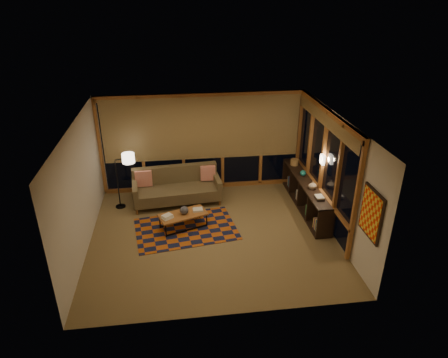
{
  "coord_description": "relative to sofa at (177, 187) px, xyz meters",
  "views": [
    {
      "loc": [
        -0.72,
        -7.67,
        5.15
      ],
      "look_at": [
        0.34,
        0.59,
        1.12
      ],
      "focal_mm": 32.0,
      "sensor_mm": 36.0,
      "label": 1
    }
  ],
  "objects": [
    {
      "name": "book_stack_b",
      "position": [
        0.47,
        -1.12,
        -0.06
      ],
      "size": [
        0.25,
        0.21,
        0.05
      ],
      "primitive_type": null,
      "rotation": [
        0.0,
        0.0,
        0.05
      ],
      "color": "beige",
      "rests_on": "coffee_table"
    },
    {
      "name": "shelf_book_stack",
      "position": [
        3.25,
        -1.57,
        0.33
      ],
      "size": [
        0.19,
        0.27,
        0.08
      ],
      "primitive_type": null,
      "rotation": [
        0.0,
        0.0,
        0.03
      ],
      "color": "beige",
      "rests_on": "bookshelf"
    },
    {
      "name": "coffee_table",
      "position": [
        0.11,
        -1.22,
        -0.27
      ],
      "size": [
        1.21,
        0.84,
        0.37
      ],
      "primitive_type": null,
      "rotation": [
        0.0,
        0.0,
        0.34
      ],
      "color": "olive",
      "rests_on": "floor"
    },
    {
      "name": "ceiling",
      "position": [
        0.76,
        -1.63,
        2.24
      ],
      "size": [
        5.5,
        5.0,
        0.01
      ],
      "primitive_type": "cube",
      "color": "#EEE1CB",
      "rests_on": "walls"
    },
    {
      "name": "teal_bowl",
      "position": [
        3.25,
        -0.32,
        0.37
      ],
      "size": [
        0.17,
        0.17,
        0.15
      ],
      "primitive_type": "sphere",
      "rotation": [
        0.0,
        0.0,
        0.13
      ],
      "color": "#1B716C",
      "rests_on": "bookshelf"
    },
    {
      "name": "book_stack_a",
      "position": [
        -0.25,
        -1.36,
        -0.05
      ],
      "size": [
        0.33,
        0.32,
        0.08
      ],
      "primitive_type": null,
      "rotation": [
        0.0,
        0.0,
        0.62
      ],
      "color": "beige",
      "rests_on": "coffee_table"
    },
    {
      "name": "wall_sconce",
      "position": [
        3.38,
        -1.18,
        1.09
      ],
      "size": [
        0.12,
        0.18,
        0.22
      ],
      "primitive_type": null,
      "color": "#FFE9C8",
      "rests_on": "walls"
    },
    {
      "name": "pillow_left",
      "position": [
        -0.84,
        0.17,
        0.21
      ],
      "size": [
        0.43,
        0.15,
        0.43
      ],
      "primitive_type": null,
      "rotation": [
        0.0,
        0.0,
        0.01
      ],
      "color": "red",
      "rests_on": "sofa"
    },
    {
      "name": "sofa",
      "position": [
        0.0,
        0.0,
        0.0
      ],
      "size": [
        2.3,
        1.1,
        0.91
      ],
      "primitive_type": null,
      "rotation": [
        0.0,
        0.0,
        0.09
      ],
      "color": "brown",
      "rests_on": "floor"
    },
    {
      "name": "walls",
      "position": [
        0.76,
        -1.63,
        0.89
      ],
      "size": [
        5.51,
        5.01,
        2.7
      ],
      "color": "beige",
      "rests_on": "floor"
    },
    {
      "name": "floor",
      "position": [
        0.76,
        -1.63,
        -0.46
      ],
      "size": [
        5.5,
        5.0,
        0.01
      ],
      "primitive_type": "cube",
      "color": "olive",
      "rests_on": "ground"
    },
    {
      "name": "bookshelf",
      "position": [
        3.25,
        -0.63,
        -0.08
      ],
      "size": [
        0.4,
        2.97,
        0.74
      ],
      "primitive_type": null,
      "color": "black",
      "rests_on": "floor"
    },
    {
      "name": "wall_art",
      "position": [
        3.47,
        -3.48,
        0.99
      ],
      "size": [
        0.06,
        0.74,
        0.94
      ],
      "primitive_type": null,
      "color": "red",
      "rests_on": "walls"
    },
    {
      "name": "ceramic_pot",
      "position": [
        0.14,
        -1.22,
        0.01
      ],
      "size": [
        0.28,
        0.28,
        0.2
      ],
      "primitive_type": "sphere",
      "rotation": [
        0.0,
        0.0,
        0.63
      ],
      "color": "black",
      "rests_on": "coffee_table"
    },
    {
      "name": "basket",
      "position": [
        3.23,
        0.38,
        0.37
      ],
      "size": [
        0.24,
        0.24,
        0.16
      ],
      "primitive_type": "cylinder",
      "rotation": [
        0.0,
        0.0,
        -0.11
      ],
      "color": "#AD8D4C",
      "rests_on": "bookshelf"
    },
    {
      "name": "window_wall_right",
      "position": [
        3.44,
        -1.03,
        0.89
      ],
      "size": [
        0.16,
        3.7,
        2.6
      ],
      "primitive_type": null,
      "color": "olive",
      "rests_on": "walls"
    },
    {
      "name": "window_wall_back",
      "position": [
        0.76,
        0.8,
        0.89
      ],
      "size": [
        5.3,
        0.16,
        2.6
      ],
      "primitive_type": null,
      "color": "olive",
      "rests_on": "walls"
    },
    {
      "name": "floor_lamp",
      "position": [
        -1.48,
        -0.02,
        0.26
      ],
      "size": [
        0.55,
        0.43,
        1.44
      ],
      "primitive_type": null,
      "rotation": [
        0.0,
        0.0,
        0.28
      ],
      "color": "black",
      "rests_on": "floor"
    },
    {
      "name": "area_rug",
      "position": [
        0.16,
        -1.31,
        -0.45
      ],
      "size": [
        2.51,
        1.85,
        0.01
      ],
      "primitive_type": "cube",
      "rotation": [
        0.0,
        0.0,
        0.14
      ],
      "color": "#B04F13",
      "rests_on": "floor"
    },
    {
      "name": "pillow_right",
      "position": [
        0.84,
        0.28,
        0.2
      ],
      "size": [
        0.4,
        0.15,
        0.39
      ],
      "primitive_type": null,
      "rotation": [
        0.0,
        0.0,
        -0.05
      ],
      "color": "red",
      "rests_on": "sofa"
    },
    {
      "name": "vase",
      "position": [
        3.25,
        -1.07,
        0.39
      ],
      "size": [
        0.24,
        0.24,
        0.21
      ],
      "primitive_type": "imported",
      "rotation": [
        0.0,
        0.0,
        0.24
      ],
      "color": "tan",
      "rests_on": "bookshelf"
    }
  ]
}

